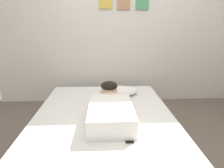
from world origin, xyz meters
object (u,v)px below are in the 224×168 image
object	(u,v)px
coffee_cup	(118,95)
cell_phone	(129,138)
bed	(104,129)
person_lying	(110,107)
pillow	(119,91)

from	to	relation	value
coffee_cup	cell_phone	size ratio (longest dim) A/B	0.89
bed	person_lying	distance (m)	0.28
person_lying	coffee_cup	bearing A→B (deg)	77.47
bed	pillow	bearing A→B (deg)	71.81
bed	cell_phone	xyz separation A→B (m)	(0.21, -0.44, 0.17)
bed	cell_phone	world-z (taller)	cell_phone
cell_phone	coffee_cup	bearing A→B (deg)	91.47
person_lying	coffee_cup	size ratio (longest dim) A/B	7.36
coffee_cup	cell_phone	world-z (taller)	coffee_cup
pillow	cell_phone	xyz separation A→B (m)	(0.00, -1.06, -0.05)
person_lying	pillow	bearing A→B (deg)	78.08
pillow	coffee_cup	size ratio (longest dim) A/B	4.16
bed	coffee_cup	distance (m)	0.56
person_lying	cell_phone	size ratio (longest dim) A/B	6.57
bed	coffee_cup	bearing A→B (deg)	69.71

